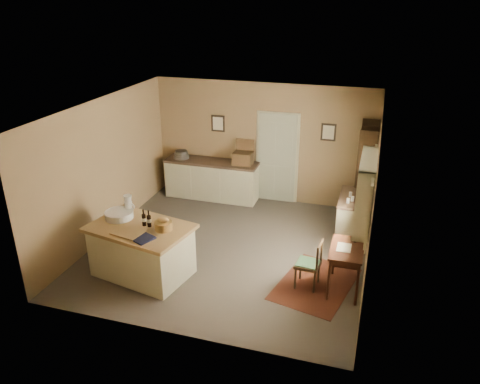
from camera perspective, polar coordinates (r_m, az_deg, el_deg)
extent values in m
plane|color=#52473E|center=(8.93, -1.38, -6.91)|extent=(5.00, 5.00, 0.00)
cube|color=olive|center=(10.60, 2.77, 6.02)|extent=(5.00, 0.10, 2.70)
cube|color=olive|center=(6.25, -8.67, -7.15)|extent=(5.00, 0.10, 2.70)
cube|color=olive|center=(9.38, -16.16, 2.76)|extent=(0.10, 5.00, 2.70)
cube|color=olive|center=(7.97, 15.87, -0.86)|extent=(0.10, 5.00, 2.70)
plane|color=silver|center=(7.93, -1.56, 10.22)|extent=(5.00, 5.00, 0.00)
cube|color=#A7AA8D|center=(10.59, 4.54, 4.27)|extent=(0.97, 0.06, 2.11)
cube|color=black|center=(10.77, -2.70, 8.34)|extent=(0.32, 0.02, 0.38)
cube|color=beige|center=(10.76, -2.72, 8.33)|extent=(0.24, 0.01, 0.30)
cube|color=black|center=(10.24, 10.73, 7.17)|extent=(0.32, 0.02, 0.38)
cube|color=beige|center=(10.23, 10.73, 7.15)|extent=(0.24, 0.01, 0.30)
cube|color=beige|center=(7.93, 14.66, -3.50)|extent=(0.25, 1.32, 0.06)
cube|color=beige|center=(7.52, 15.47, 3.74)|extent=(0.25, 1.32, 0.06)
cube|color=white|center=(7.71, 15.94, -0.08)|extent=(0.01, 1.20, 1.00)
cube|color=beige|center=(6.96, 15.41, -2.60)|extent=(0.04, 0.35, 1.00)
cube|color=beige|center=(8.47, 15.91, 2.05)|extent=(0.04, 0.35, 1.00)
cube|color=beige|center=(8.16, -11.85, -7.16)|extent=(1.70, 1.25, 0.85)
cube|color=#A87D44|center=(7.94, -12.11, -4.32)|extent=(1.83, 1.38, 0.06)
cylinder|color=white|center=(8.27, -14.51, -2.73)|extent=(0.48, 0.48, 0.11)
cube|color=#A87D44|center=(7.73, -13.49, -4.87)|extent=(0.54, 0.42, 0.03)
cube|color=black|center=(7.55, -11.96, -5.45)|extent=(0.48, 0.44, 0.02)
cylinder|color=olive|center=(7.72, -9.32, -4.08)|extent=(0.29, 0.29, 0.14)
cylinder|color=black|center=(7.88, -11.66, -3.08)|extent=(0.07, 0.07, 0.29)
cylinder|color=black|center=(7.83, -11.04, -3.20)|extent=(0.07, 0.07, 0.29)
cube|color=beige|center=(10.95, -3.43, 1.45)|extent=(2.14, 0.59, 0.85)
cube|color=#332319|center=(10.79, -3.48, 3.66)|extent=(2.18, 0.62, 0.05)
cube|color=#49301A|center=(10.52, 0.35, 4.12)|extent=(0.43, 0.32, 0.28)
cylinder|color=#59544F|center=(11.03, -7.17, 4.58)|extent=(0.36, 0.36, 0.18)
cube|color=#41150F|center=(8.04, 9.20, -11.00)|extent=(1.43, 1.81, 0.01)
cube|color=#35180E|center=(7.62, 12.93, -6.78)|extent=(0.52, 0.84, 0.03)
cube|color=#35180E|center=(7.65, 12.88, -7.23)|extent=(0.46, 0.78, 0.10)
cube|color=silver|center=(7.61, 12.56, -6.62)|extent=(0.22, 0.30, 0.01)
cylinder|color=black|center=(7.80, 13.83, -5.78)|extent=(0.05, 0.05, 0.05)
cylinder|color=#35180E|center=(7.50, 10.73, -10.57)|extent=(0.04, 0.04, 0.72)
cylinder|color=#35180E|center=(7.49, 14.09, -10.98)|extent=(0.04, 0.04, 0.72)
cylinder|color=#35180E|center=(8.15, 11.38, -7.67)|extent=(0.04, 0.04, 0.72)
cylinder|color=#35180E|center=(8.14, 14.45, -8.04)|extent=(0.04, 0.04, 0.72)
cube|color=beige|center=(9.33, 13.67, -3.27)|extent=(0.58, 1.05, 0.85)
cube|color=#332319|center=(9.14, 13.93, -0.74)|extent=(0.61, 1.09, 0.05)
cylinder|color=silver|center=(8.97, 13.72, -0.71)|extent=(0.25, 0.25, 0.09)
cube|color=black|center=(9.51, 14.88, 1.21)|extent=(0.35, 0.04, 2.08)
cube|color=black|center=(10.35, 15.15, 2.99)|extent=(0.35, 0.04, 2.08)
cube|color=black|center=(9.93, 15.98, 2.02)|extent=(0.02, 0.94, 2.08)
cube|color=black|center=(10.32, 14.46, -3.00)|extent=(0.35, 0.90, 0.03)
cube|color=black|center=(10.10, 14.75, -0.34)|extent=(0.35, 0.90, 0.03)
cube|color=black|center=(9.91, 15.05, 2.41)|extent=(0.35, 0.90, 0.03)
cube|color=black|center=(9.78, 15.30, 4.69)|extent=(0.35, 0.90, 0.03)
cube|color=black|center=(9.66, 15.56, 7.03)|extent=(0.35, 0.90, 0.03)
cylinder|color=white|center=(9.89, 15.09, 2.74)|extent=(0.12, 0.12, 0.11)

